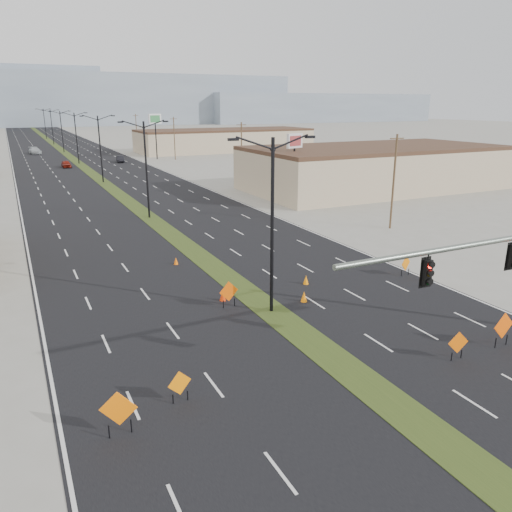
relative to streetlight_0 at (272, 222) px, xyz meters
name	(u,v)px	position (x,y,z in m)	size (l,w,h in m)	color
ground	(418,424)	(0.00, -12.00, -5.42)	(600.00, 600.00, 0.00)	gray
road_surface	(77,162)	(0.00, 88.00, -5.42)	(25.00, 400.00, 0.02)	black
median_strip	(77,162)	(0.00, 88.00, -5.42)	(2.00, 400.00, 0.04)	#2E4017
building_se_near	(374,169)	(34.00, 33.00, -2.67)	(36.00, 18.00, 5.50)	#C4AC8C
building_se_far	(225,141)	(38.00, 98.00, -2.92)	(44.00, 16.00, 5.00)	#C4AC8C
mesa_center	(101,100)	(40.00, 288.00, 8.58)	(220.00, 50.00, 28.00)	gray
mesa_east	(315,108)	(180.00, 278.00, 3.58)	(160.00, 50.00, 18.00)	gray
streetlight_0	(272,222)	(0.00, 0.00, 0.00)	(5.15, 0.24, 10.02)	black
streetlight_1	(146,167)	(0.00, 28.00, 0.00)	(5.15, 0.24, 10.02)	black
streetlight_2	(100,147)	(0.00, 56.00, 0.00)	(5.15, 0.24, 10.02)	black
streetlight_3	(76,136)	(0.00, 84.00, 0.00)	(5.15, 0.24, 10.02)	black
streetlight_4	(62,130)	(0.00, 112.00, 0.00)	(5.15, 0.24, 10.02)	black
streetlight_5	(52,126)	(0.00, 140.00, 0.00)	(5.15, 0.24, 10.02)	black
streetlight_6	(45,123)	(0.00, 168.00, 0.00)	(5.15, 0.24, 10.02)	black
utility_pole_0	(394,181)	(20.00, 13.00, -0.74)	(1.60, 0.20, 9.00)	#4C3823
utility_pole_1	(242,151)	(20.00, 48.00, -0.74)	(1.60, 0.20, 9.00)	#4C3823
utility_pole_2	(174,138)	(20.00, 83.00, -0.74)	(1.60, 0.20, 9.00)	#4C3823
utility_pole_3	(137,130)	(20.00, 118.00, -0.74)	(1.60, 0.20, 9.00)	#4C3823
car_left	(66,164)	(-3.01, 78.45, -4.77)	(1.54, 3.83, 1.31)	maroon
car_mid	(120,159)	(8.13, 83.06, -4.77)	(1.37, 3.91, 1.29)	black
car_far	(35,151)	(-6.81, 110.03, -4.61)	(2.25, 5.54, 1.61)	#A7ADB1
construction_sign_0	(118,410)	(-10.33, -7.71, -4.33)	(1.32, 0.48, 1.84)	orange
construction_sign_1	(180,384)	(-7.68, -6.60, -4.59)	(1.05, 0.26, 1.41)	orange
construction_sign_2	(229,292)	(-2.00, 1.65, -4.44)	(1.24, 0.18, 1.66)	#E15004
construction_sign_3	(458,344)	(5.22, -9.00, -4.57)	(1.08, 0.24, 1.45)	#F76205
construction_sign_4	(503,327)	(8.29, -9.00, -4.33)	(1.38, 0.09, 1.84)	#FD5705
construction_sign_5	(406,264)	(11.50, 1.47, -4.55)	(1.06, 0.42, 1.49)	orange
cone_0	(304,297)	(2.50, 0.43, -5.08)	(0.40, 0.40, 0.67)	orange
cone_1	(223,296)	(-1.93, 2.79, -5.08)	(0.41, 0.41, 0.68)	red
cone_2	(306,280)	(4.25, 3.06, -5.10)	(0.38, 0.38, 0.64)	orange
cone_3	(176,261)	(-2.34, 11.09, -5.14)	(0.34, 0.34, 0.56)	#FC6505
pole_sign_east_near	(295,146)	(19.55, 31.00, 1.16)	(2.62, 1.23, 8.17)	black
pole_sign_east_far	(155,122)	(16.64, 85.52, 2.45)	(3.06, 1.45, 9.63)	black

